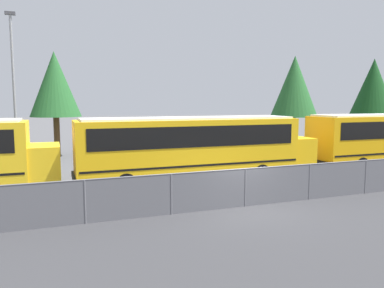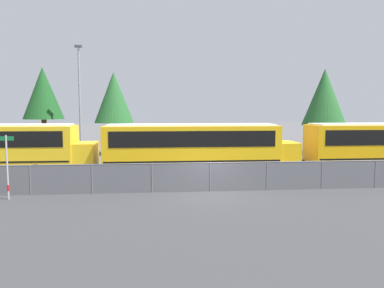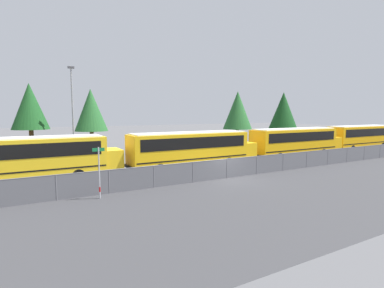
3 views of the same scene
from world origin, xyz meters
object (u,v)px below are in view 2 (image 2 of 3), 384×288
(school_bus_2, at_px, (196,145))
(light_pole, at_px, (80,98))
(tree_1, at_px, (43,94))
(tree_3, at_px, (324,97))
(tree_2, at_px, (114,98))
(street_sign, at_px, (7,166))

(school_bus_2, distance_m, light_pole, 12.64)
(tree_1, relative_size, tree_3, 0.99)
(tree_2, height_order, tree_3, tree_3)
(street_sign, height_order, tree_1, tree_1)
(school_bus_2, relative_size, tree_2, 1.63)
(school_bus_2, xyz_separation_m, light_pole, (-8.94, 8.32, 3.22))
(tree_1, bearing_deg, street_sign, -79.58)
(street_sign, xyz_separation_m, tree_2, (3.07, 17.60, 3.73))
(light_pole, bearing_deg, tree_3, 5.89)
(tree_2, relative_size, tree_3, 0.95)
(street_sign, bearing_deg, tree_3, 35.41)
(street_sign, bearing_deg, tree_2, 80.09)
(light_pole, bearing_deg, tree_1, 146.67)
(light_pole, relative_size, tree_2, 1.23)
(tree_1, bearing_deg, tree_2, 10.24)
(light_pole, height_order, tree_2, light_pole)
(street_sign, relative_size, tree_2, 0.39)
(tree_2, bearing_deg, light_pole, -124.68)
(tree_2, bearing_deg, street_sign, -99.91)
(school_bus_2, xyz_separation_m, tree_2, (-6.51, 11.84, 3.39))
(school_bus_2, height_order, tree_3, tree_3)
(light_pole, relative_size, tree_3, 1.18)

